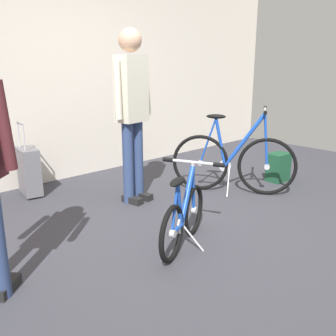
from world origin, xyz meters
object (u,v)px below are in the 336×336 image
at_px(folding_bike_foreground, 184,216).
at_px(visitor_near_wall, 132,105).
at_px(backpack_on_floor, 278,167).
at_px(rolling_suitcase, 29,171).
at_px(display_bike_left, 233,161).

bearing_deg(folding_bike_foreground, visitor_near_wall, 71.47).
height_order(visitor_near_wall, backpack_on_floor, visitor_near_wall).
height_order(visitor_near_wall, rolling_suitcase, visitor_near_wall).
height_order(folding_bike_foreground, rolling_suitcase, rolling_suitcase).
bearing_deg(folding_bike_foreground, rolling_suitcase, 100.27).
bearing_deg(rolling_suitcase, visitor_near_wall, -51.09).
bearing_deg(display_bike_left, folding_bike_foreground, -157.52).
distance_m(display_bike_left, backpack_on_floor, 0.81).
xyz_separation_m(display_bike_left, rolling_suitcase, (-1.75, 1.49, -0.09)).
relative_size(display_bike_left, rolling_suitcase, 1.45).
height_order(display_bike_left, rolling_suitcase, display_bike_left).
bearing_deg(folding_bike_foreground, backpack_on_floor, 11.77).
height_order(rolling_suitcase, backpack_on_floor, rolling_suitcase).
relative_size(folding_bike_foreground, display_bike_left, 0.73).
relative_size(folding_bike_foreground, rolling_suitcase, 1.06).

